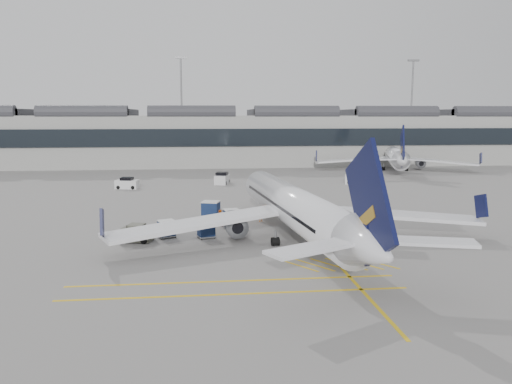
{
  "coord_description": "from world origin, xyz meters",
  "views": [
    {
      "loc": [
        0.09,
        -42.09,
        10.96
      ],
      "look_at": [
        4.92,
        3.11,
        4.0
      ],
      "focal_mm": 35.0,
      "sensor_mm": 36.0,
      "label": 1
    }
  ],
  "objects": [
    {
      "name": "baggage_cart_a",
      "position": [
        0.85,
        10.31,
        1.06
      ],
      "size": [
        2.26,
        2.04,
        1.98
      ],
      "rotation": [
        0.0,
        0.0,
        -0.3
      ],
      "color": "gray",
      "rests_on": "ground"
    },
    {
      "name": "airliner_far",
      "position": [
        39.11,
        55.98,
        2.77
      ],
      "size": [
        31.07,
        34.44,
        9.43
      ],
      "rotation": [
        0.0,
        0.0,
        -0.29
      ],
      "color": "white",
      "rests_on": "ground"
    },
    {
      "name": "ground",
      "position": [
        0.0,
        0.0,
        0.0
      ],
      "size": [
        220.0,
        220.0,
        0.0
      ],
      "primitive_type": "plane",
      "color": "gray",
      "rests_on": "ground"
    },
    {
      "name": "airliner_main",
      "position": [
        8.23,
        0.71,
        2.86
      ],
      "size": [
        33.29,
        36.54,
        9.72
      ],
      "rotation": [
        0.0,
        0.0,
        0.11
      ],
      "color": "white",
      "rests_on": "ground"
    },
    {
      "name": "ramp_agent_b",
      "position": [
        1.68,
        6.91,
        0.84
      ],
      "size": [
        0.84,
        0.67,
        1.68
      ],
      "primitive_type": "imported",
      "rotation": [
        0.0,
        0.0,
        3.18
      ],
      "color": "#DE590B",
      "rests_on": "ground"
    },
    {
      "name": "baggage_cart_d",
      "position": [
        -3.3,
        2.73,
        0.85
      ],
      "size": [
        1.88,
        1.74,
        1.59
      ],
      "rotation": [
        0.0,
        0.0,
        0.41
      ],
      "color": "gray",
      "rests_on": "ground"
    },
    {
      "name": "service_van_left",
      "position": [
        -11.43,
        34.56,
        0.77
      ],
      "size": [
        3.62,
        2.28,
        1.73
      ],
      "rotation": [
        0.0,
        0.0,
        -0.19
      ],
      "color": "silver",
      "rests_on": "ground"
    },
    {
      "name": "service_van_mid",
      "position": [
        3.15,
        38.37,
        0.86
      ],
      "size": [
        2.72,
        4.07,
        1.92
      ],
      "rotation": [
        0.0,
        0.0,
        1.32
      ],
      "color": "silver",
      "rests_on": "ground"
    },
    {
      "name": "safety_cone_engine",
      "position": [
        13.49,
        8.15,
        0.23
      ],
      "size": [
        0.33,
        0.33,
        0.46
      ],
      "primitive_type": "cone",
      "color": "#F24C0A",
      "rests_on": "ground"
    },
    {
      "name": "baggage_cart_c",
      "position": [
        2.85,
        7.08,
        0.9
      ],
      "size": [
        1.86,
        1.65,
        1.67
      ],
      "rotation": [
        0.0,
        0.0,
        0.24
      ],
      "color": "gray",
      "rests_on": "ground"
    },
    {
      "name": "light_masts",
      "position": [
        -1.67,
        86.0,
        14.49
      ],
      "size": [
        113.0,
        0.6,
        25.45
      ],
      "color": "slate",
      "rests_on": "ground"
    },
    {
      "name": "pushback_tug",
      "position": [
        -5.83,
        1.6,
        0.69
      ],
      "size": [
        3.09,
        2.34,
        1.54
      ],
      "rotation": [
        0.0,
        0.0,
        -0.27
      ],
      "color": "#505044",
      "rests_on": "ground"
    },
    {
      "name": "apron_markings",
      "position": [
        10.0,
        10.0,
        0.01
      ],
      "size": [
        0.25,
        60.0,
        0.01
      ],
      "primitive_type": "cube",
      "color": "gold",
      "rests_on": "ground"
    },
    {
      "name": "belt_loader",
      "position": [
        10.71,
        7.48,
        0.6
      ],
      "size": [
        5.17,
        2.26,
        2.06
      ],
      "rotation": [
        0.0,
        0.0,
        -0.16
      ],
      "color": "#BBB7B1",
      "rests_on": "ground"
    },
    {
      "name": "service_van_right",
      "position": [
        25.05,
        35.76,
        0.93
      ],
      "size": [
        4.5,
        3.22,
        2.09
      ],
      "rotation": [
        0.0,
        0.0,
        -0.33
      ],
      "color": "silver",
      "rests_on": "ground"
    },
    {
      "name": "ramp_agent_a",
      "position": [
        6.04,
        8.65,
        0.81
      ],
      "size": [
        0.7,
        0.68,
        1.62
      ],
      "primitive_type": "imported",
      "rotation": [
        0.0,
        0.0,
        0.69
      ],
      "color": "orange",
      "rests_on": "ground"
    },
    {
      "name": "baggage_cart_b",
      "position": [
        0.28,
        2.19,
        0.85
      ],
      "size": [
        1.81,
        1.63,
        1.59
      ],
      "rotation": [
        0.0,
        0.0,
        0.29
      ],
      "color": "gray",
      "rests_on": "ground"
    },
    {
      "name": "terminal",
      "position": [
        0.0,
        71.93,
        6.14
      ],
      "size": [
        200.0,
        20.45,
        12.4
      ],
      "color": "#9E9E99",
      "rests_on": "ground"
    },
    {
      "name": "safety_cone_nose",
      "position": [
        8.69,
        21.18,
        0.27
      ],
      "size": [
        0.39,
        0.39,
        0.54
      ],
      "primitive_type": "cone",
      "color": "#F24C0A",
      "rests_on": "ground"
    }
  ]
}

